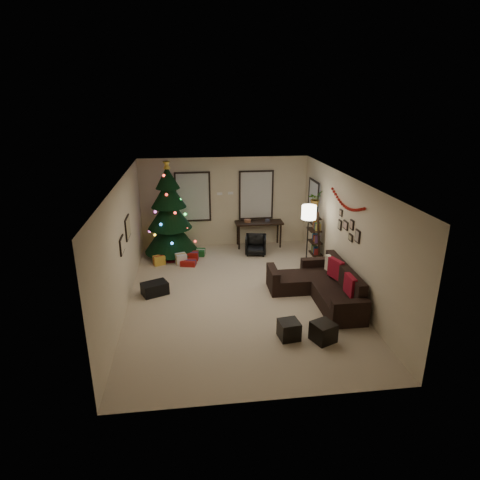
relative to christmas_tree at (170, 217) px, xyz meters
name	(u,v)px	position (x,y,z in m)	size (l,w,h in m)	color
floor	(239,295)	(1.63, -2.78, -1.16)	(7.00, 7.00, 0.00)	#C3AF94
ceiling	(239,180)	(1.63, -2.78, 1.54)	(7.00, 7.00, 0.00)	white
wall_back	(225,202)	(1.63, 0.72, 0.19)	(5.00, 5.00, 0.00)	beige
wall_front	(269,323)	(1.63, -6.28, 0.19)	(5.00, 5.00, 0.00)	beige
wall_left	(123,245)	(-0.87, -2.78, 0.19)	(7.00, 7.00, 0.00)	beige
wall_right	(347,236)	(4.13, -2.78, 0.19)	(7.00, 7.00, 0.00)	beige
window_back_left	(193,197)	(0.68, 0.69, 0.39)	(1.05, 0.06, 1.50)	#728CB2
window_back_right	(256,195)	(2.58, 0.69, 0.39)	(1.05, 0.06, 1.50)	#728CB2
window_right_wall	(314,203)	(4.10, -0.23, 0.34)	(0.06, 0.90, 1.30)	#728CB2
christmas_tree	(170,217)	(0.00, 0.00, 0.00)	(1.51, 1.51, 2.81)	black
presents	(179,257)	(0.23, -0.52, -1.05)	(1.50, 1.00, 0.30)	maroon
sofa	(322,287)	(3.50, -3.12, -0.90)	(1.68, 2.45, 0.82)	black
pillow_red_a	(350,285)	(3.84, -3.86, -0.52)	(0.11, 0.42, 0.42)	maroon
pillow_red_b	(336,269)	(3.84, -2.99, -0.52)	(0.12, 0.45, 0.45)	maroon
pillow_cream	(331,264)	(3.84, -2.70, -0.53)	(0.11, 0.38, 0.38)	beige
ottoman_near	(289,330)	(2.36, -4.66, -0.99)	(0.37, 0.37, 0.36)	black
ottoman_far	(323,332)	(2.98, -4.83, -0.98)	(0.39, 0.39, 0.37)	black
desk	(259,225)	(2.64, 0.44, -0.48)	(1.44, 0.51, 0.78)	black
desk_chair	(256,245)	(2.44, -0.21, -0.88)	(0.55, 0.51, 0.56)	black
bookshelf	(316,238)	(3.93, -1.15, -0.42)	(0.30, 0.46, 1.54)	black
potted_plant	(315,197)	(3.93, -0.87, 0.67)	(0.48, 0.42, 0.53)	#4C4C4C
floor_lamp	(309,217)	(3.58, -1.53, 0.31)	(0.37, 0.37, 1.76)	black
art_map	(128,228)	(-0.85, -2.11, 0.37)	(0.04, 0.60, 0.50)	black
art_abstract	(122,245)	(-0.85, -3.05, 0.29)	(0.04, 0.45, 0.35)	black
gallery	(348,228)	(4.11, -2.86, 0.41)	(0.03, 1.25, 0.54)	black
garland	(346,202)	(4.08, -2.68, 0.96)	(0.08, 1.90, 0.30)	#A5140C
stocking_left	(220,198)	(1.49, 0.74, 0.32)	(0.20, 0.05, 0.36)	#990F0C
stocking_right	(231,197)	(1.82, 0.74, 0.33)	(0.20, 0.05, 0.36)	#990F0C
storage_bin	(155,288)	(-0.31, -2.48, -1.02)	(0.58, 0.38, 0.29)	black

